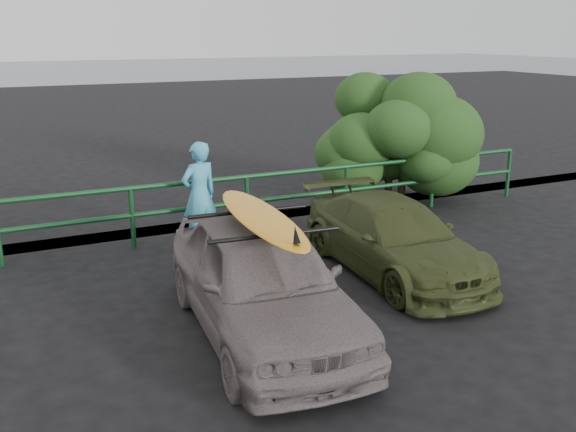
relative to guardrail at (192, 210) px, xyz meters
name	(u,v)px	position (x,y,z in m)	size (l,w,h in m)	color
ground	(339,377)	(0.00, -5.00, -0.52)	(80.00, 80.00, 0.00)	black
ocean	(13,70)	(0.00, 55.00, -0.52)	(200.00, 200.00, 0.00)	slate
guardrail	(192,210)	(0.00, 0.00, 0.00)	(14.00, 0.08, 1.04)	#12421F
shrub_right	(419,144)	(5.00, 0.50, 0.67)	(3.20, 2.40, 2.39)	#25491A
sedan	(262,280)	(-0.32, -3.74, 0.15)	(1.58, 3.91, 1.33)	slate
olive_vehicle	(394,238)	(2.20, -2.72, 0.01)	(1.48, 3.65, 1.06)	#37401C
man	(199,195)	(0.03, -0.35, 0.35)	(0.63, 0.42, 1.74)	#44A8CD
roof_rack	(261,222)	(-0.32, -3.74, 0.84)	(1.46, 1.02, 0.05)	black
surfboard	(261,217)	(-0.32, -3.74, 0.90)	(0.55, 2.64, 0.08)	orange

